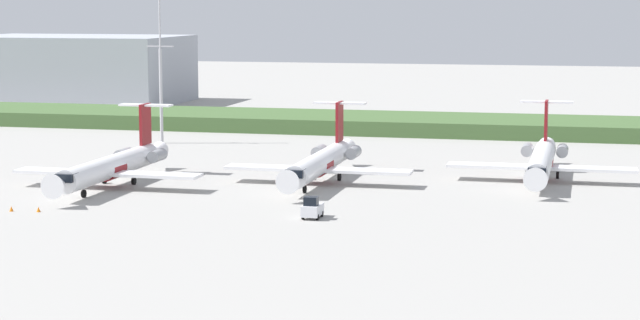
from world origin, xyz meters
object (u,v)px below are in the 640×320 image
at_px(antenna_mast, 161,82).
at_px(baggage_tug, 312,208).
at_px(regional_jet_third, 542,160).
at_px(safety_cone_front_marker, 11,209).
at_px(safety_cone_mid_marker, 38,209).
at_px(regional_jet_second, 321,162).
at_px(regional_jet_nearest, 113,165).

bearing_deg(antenna_mast, baggage_tug, -55.49).
bearing_deg(regional_jet_third, antenna_mast, 157.79).
bearing_deg(safety_cone_front_marker, safety_cone_mid_marker, 6.55).
relative_size(regional_jet_third, baggage_tug, 9.69).
distance_m(antenna_mast, safety_cone_front_marker, 59.59).
bearing_deg(safety_cone_mid_marker, regional_jet_third, 34.07).
height_order(baggage_tug, safety_cone_mid_marker, baggage_tug).
distance_m(regional_jet_second, safety_cone_front_marker, 37.89).
height_order(regional_jet_nearest, regional_jet_second, same).
xyz_separation_m(regional_jet_third, baggage_tug, (-21.54, -30.69, -1.53)).
distance_m(baggage_tug, safety_cone_mid_marker, 28.93).
bearing_deg(regional_jet_nearest, safety_cone_mid_marker, -92.67).
height_order(regional_jet_nearest, safety_cone_mid_marker, regional_jet_nearest).
bearing_deg(safety_cone_front_marker, antenna_mast, 95.92).
bearing_deg(regional_jet_nearest, regional_jet_second, 20.52).
xyz_separation_m(regional_jet_nearest, baggage_tug, (27.92, -13.94, -1.53)).
bearing_deg(regional_jet_nearest, antenna_mast, 103.48).
xyz_separation_m(regional_jet_nearest, safety_cone_mid_marker, (-0.80, -17.25, -2.26)).
bearing_deg(baggage_tug, safety_cone_front_marker, -173.44).
distance_m(regional_jet_nearest, safety_cone_front_marker, 18.12).
relative_size(regional_jet_nearest, regional_jet_second, 1.00).
bearing_deg(regional_jet_second, regional_jet_third, 17.04).
bearing_deg(safety_cone_mid_marker, safety_cone_front_marker, -173.45).
relative_size(regional_jet_third, antenna_mast, 1.34).
distance_m(regional_jet_second, baggage_tug, 23.20).
relative_size(regional_jet_second, safety_cone_mid_marker, 56.36).
height_order(antenna_mast, safety_cone_front_marker, antenna_mast).
distance_m(regional_jet_second, antenna_mast, 46.79).
height_order(baggage_tug, safety_cone_front_marker, baggage_tug).
bearing_deg(safety_cone_mid_marker, baggage_tug, 6.56).
distance_m(regional_jet_third, baggage_tug, 37.53).
bearing_deg(safety_cone_mid_marker, antenna_mast, 98.80).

